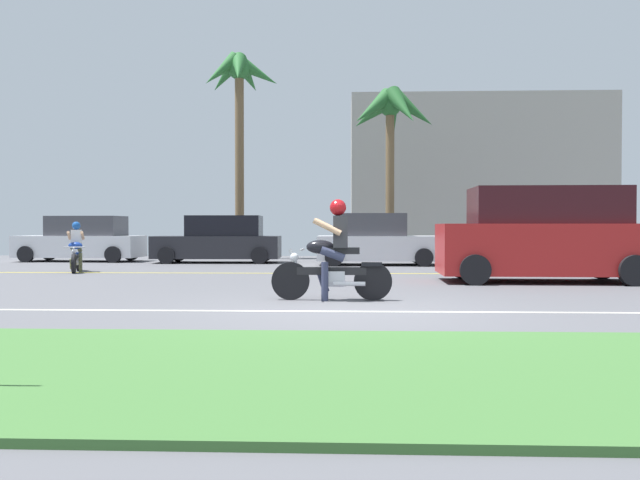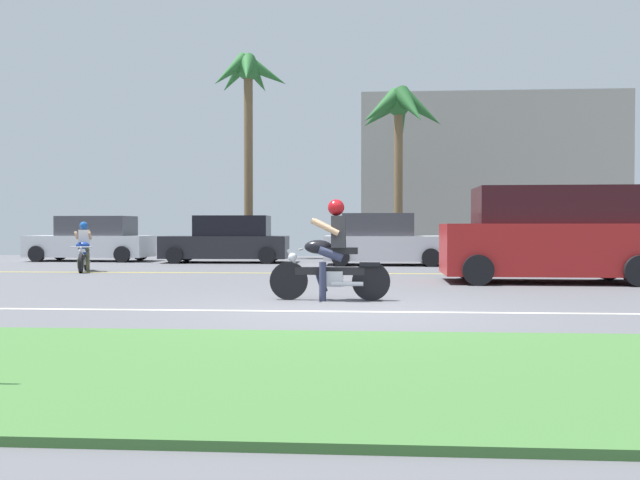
# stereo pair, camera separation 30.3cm
# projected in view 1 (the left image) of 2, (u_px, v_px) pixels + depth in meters

# --- Properties ---
(ground) EXTENTS (56.00, 30.00, 0.04)m
(ground) POSITION_uv_depth(u_px,v_px,m) (347.00, 292.00, 12.49)
(ground) COLOR #545459
(grass_median) EXTENTS (56.00, 3.80, 0.06)m
(grass_median) POSITION_uv_depth(u_px,v_px,m) (348.00, 371.00, 5.40)
(grass_median) COLOR #3D6B33
(grass_median) RESTS_ON ground
(lane_line_near) EXTENTS (50.40, 0.12, 0.01)m
(lane_line_near) POSITION_uv_depth(u_px,v_px,m) (348.00, 311.00, 9.41)
(lane_line_near) COLOR silver
(lane_line_near) RESTS_ON ground
(lane_line_far) EXTENTS (50.40, 0.12, 0.01)m
(lane_line_far) POSITION_uv_depth(u_px,v_px,m) (347.00, 273.00, 17.13)
(lane_line_far) COLOR yellow
(lane_line_far) RESTS_ON ground
(motorcyclist) EXTENTS (1.99, 0.65, 1.66)m
(motorcyclist) POSITION_uv_depth(u_px,v_px,m) (333.00, 258.00, 10.87)
(motorcyclist) COLOR black
(motorcyclist) RESTS_ON ground
(suv_nearby) EXTENTS (4.68, 2.16, 2.07)m
(suv_nearby) POSITION_uv_depth(u_px,v_px,m) (544.00, 236.00, 14.48)
(suv_nearby) COLOR #AD1E1E
(suv_nearby) RESTS_ON ground
(parked_car_0) EXTENTS (4.35, 1.96, 1.59)m
(parked_car_0) POSITION_uv_depth(u_px,v_px,m) (82.00, 240.00, 23.20)
(parked_car_0) COLOR silver
(parked_car_0) RESTS_ON ground
(parked_car_1) EXTENTS (4.27, 1.91, 1.59)m
(parked_car_1) POSITION_uv_depth(u_px,v_px,m) (220.00, 241.00, 22.38)
(parked_car_1) COLOR #232328
(parked_car_1) RESTS_ON ground
(parked_car_2) EXTENTS (3.80, 1.96, 1.64)m
(parked_car_2) POSITION_uv_depth(u_px,v_px,m) (375.00, 241.00, 21.05)
(parked_car_2) COLOR silver
(parked_car_2) RESTS_ON ground
(parked_car_3) EXTENTS (3.91, 1.88, 1.70)m
(parked_car_3) POSITION_uv_depth(u_px,v_px,m) (540.00, 240.00, 20.99)
(parked_car_3) COLOR #232328
(parked_car_3) RESTS_ON ground
(palm_tree_0) EXTENTS (3.31, 3.32, 6.28)m
(palm_tree_0) POSITION_uv_depth(u_px,v_px,m) (390.00, 118.00, 23.92)
(palm_tree_0) COLOR brown
(palm_tree_0) RESTS_ON ground
(palm_tree_1) EXTENTS (3.09, 3.19, 7.87)m
(palm_tree_1) POSITION_uv_depth(u_px,v_px,m) (239.00, 90.00, 25.34)
(palm_tree_1) COLOR brown
(palm_tree_1) RESTS_ON ground
(motorcyclist_distant) EXTENTS (0.63, 1.57, 1.35)m
(motorcyclist_distant) POSITION_uv_depth(u_px,v_px,m) (76.00, 251.00, 17.72)
(motorcyclist_distant) COLOR black
(motorcyclist_distant) RESTS_ON ground
(building_far) EXTENTS (11.40, 4.00, 7.00)m
(building_far) POSITION_uv_depth(u_px,v_px,m) (476.00, 177.00, 30.17)
(building_far) COLOR #A8A399
(building_far) RESTS_ON ground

